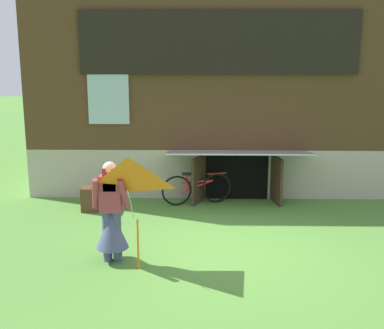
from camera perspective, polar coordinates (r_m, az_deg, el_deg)
ground_plane at (r=8.69m, az=3.44°, el=-9.50°), size 60.00×60.00×0.00m
log_house at (r=13.68m, az=2.66°, el=9.29°), size 8.63×6.36×4.94m
person at (r=8.05m, az=-9.13°, el=-6.24°), size 0.61×0.52×1.63m
kite at (r=7.28m, az=-7.23°, el=-2.59°), size 1.00×0.94×1.73m
bicycle_red at (r=11.00m, az=0.53°, el=-2.75°), size 1.53×0.46×0.72m
wooden_crate at (r=10.79m, az=-11.22°, el=-3.85°), size 0.43×0.37×0.51m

